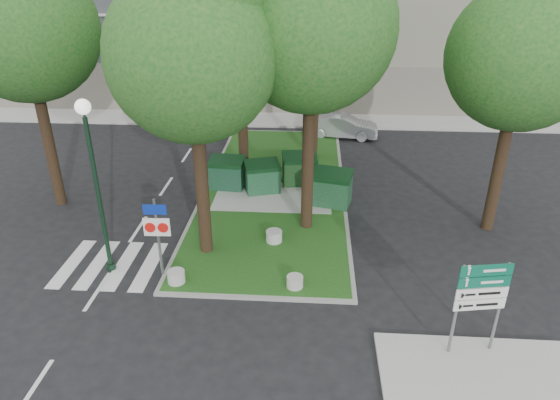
# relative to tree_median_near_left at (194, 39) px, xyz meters

# --- Properties ---
(ground) EXTENTS (120.00, 120.00, 0.00)m
(ground) POSITION_rel_tree_median_near_left_xyz_m (1.41, -2.56, -7.32)
(ground) COLOR black
(ground) RESTS_ON ground
(median_island) EXTENTS (6.00, 16.00, 0.12)m
(median_island) POSITION_rel_tree_median_near_left_xyz_m (1.91, 5.44, -7.26)
(median_island) COLOR #1B4513
(median_island) RESTS_ON ground
(median_kerb) EXTENTS (6.30, 16.30, 0.10)m
(median_kerb) POSITION_rel_tree_median_near_left_xyz_m (1.91, 5.44, -7.27)
(median_kerb) COLOR gray
(median_kerb) RESTS_ON ground
(sidewalk_corner) EXTENTS (5.00, 4.00, 0.12)m
(sidewalk_corner) POSITION_rel_tree_median_near_left_xyz_m (7.91, -6.06, -7.26)
(sidewalk_corner) COLOR #999993
(sidewalk_corner) RESTS_ON ground
(building_sidewalk) EXTENTS (42.00, 3.00, 0.12)m
(building_sidewalk) POSITION_rel_tree_median_near_left_xyz_m (1.41, 15.94, -7.26)
(building_sidewalk) COLOR #999993
(building_sidewalk) RESTS_ON ground
(zebra_crossing) EXTENTS (5.00, 3.00, 0.01)m
(zebra_crossing) POSITION_rel_tree_median_near_left_xyz_m (-2.34, -1.06, -7.31)
(zebra_crossing) COLOR silver
(zebra_crossing) RESTS_ON ground
(tree_median_near_left) EXTENTS (5.20, 5.20, 10.53)m
(tree_median_near_left) POSITION_rel_tree_median_near_left_xyz_m (0.00, 0.00, 0.00)
(tree_median_near_left) COLOR black
(tree_median_near_left) RESTS_ON ground
(tree_median_near_right) EXTENTS (5.60, 5.60, 11.46)m
(tree_median_near_right) POSITION_rel_tree_median_near_left_xyz_m (3.50, 2.00, 0.67)
(tree_median_near_right) COLOR black
(tree_median_near_right) RESTS_ON ground
(tree_median_mid) EXTENTS (4.80, 4.80, 9.99)m
(tree_median_mid) POSITION_rel_tree_median_near_left_xyz_m (0.50, 6.50, -0.34)
(tree_median_mid) COLOR black
(tree_median_mid) RESTS_ON ground
(tree_street_left) EXTENTS (5.40, 5.40, 11.00)m
(tree_street_left) POSITION_rel_tree_median_near_left_xyz_m (-7.00, 3.50, 0.33)
(tree_street_left) COLOR black
(tree_street_left) RESTS_ON ground
(tree_street_right) EXTENTS (5.00, 5.00, 10.06)m
(tree_street_right) POSITION_rel_tree_median_near_left_xyz_m (10.50, 2.50, -0.33)
(tree_street_right) COLOR black
(tree_street_right) RESTS_ON ground
(dumpster_a) EXTENTS (1.61, 1.19, 1.42)m
(dumpster_a) POSITION_rel_tree_median_near_left_xyz_m (-0.19, 5.29, -6.52)
(dumpster_a) COLOR #0E331F
(dumpster_a) RESTS_ON median_island
(dumpster_b) EXTENTS (1.74, 1.44, 1.39)m
(dumpster_b) POSITION_rel_tree_median_near_left_xyz_m (1.41, 4.99, -6.53)
(dumpster_b) COLOR #134325
(dumpster_b) RESTS_ON median_island
(dumpster_c) EXTENTS (1.68, 1.29, 1.44)m
(dumpster_c) POSITION_rel_tree_median_near_left_xyz_m (3.01, 5.96, -6.51)
(dumpster_c) COLOR #103612
(dumpster_c) RESTS_ON median_island
(dumpster_d) EXTENTS (1.83, 1.48, 1.50)m
(dumpster_d) POSITION_rel_tree_median_near_left_xyz_m (4.41, 3.92, -6.48)
(dumpster_d) COLOR #123C20
(dumpster_d) RESTS_ON median_island
(bollard_left) EXTENTS (0.56, 0.56, 0.40)m
(bollard_left) POSITION_rel_tree_median_near_left_xyz_m (-0.66, -2.06, -7.00)
(bollard_left) COLOR #B0AFAA
(bollard_left) RESTS_ON median_island
(bollard_right) EXTENTS (0.52, 0.52, 0.37)m
(bollard_right) POSITION_rel_tree_median_near_left_xyz_m (3.13, -2.06, -7.01)
(bollard_right) COLOR #A9A7A3
(bollard_right) RESTS_ON median_island
(bollard_mid) EXTENTS (0.59, 0.59, 0.42)m
(bollard_mid) POSITION_rel_tree_median_near_left_xyz_m (2.26, 0.68, -6.99)
(bollard_mid) COLOR #ABAAA5
(bollard_mid) RESTS_ON median_island
(litter_bin) EXTENTS (0.38, 0.38, 0.66)m
(litter_bin) POSITION_rel_tree_median_near_left_xyz_m (4.61, 5.31, -6.87)
(litter_bin) COLOR yellow
(litter_bin) RESTS_ON median_island
(street_lamp) EXTENTS (0.46, 0.46, 5.82)m
(street_lamp) POSITION_rel_tree_median_near_left_xyz_m (-3.11, -1.30, -3.65)
(street_lamp) COLOR black
(street_lamp) RESTS_ON ground
(traffic_sign_pole) EXTENTS (0.85, 0.09, 2.82)m
(traffic_sign_pole) POSITION_rel_tree_median_near_left_xyz_m (-1.25, -1.59, -5.51)
(traffic_sign_pole) COLOR slate
(traffic_sign_pole) RESTS_ON ground
(directional_sign) EXTENTS (1.33, 0.29, 2.69)m
(directional_sign) POSITION_rel_tree_median_near_left_xyz_m (7.86, -4.56, -5.41)
(directional_sign) COLOR slate
(directional_sign) RESTS_ON sidewalk_corner
(car_white) EXTENTS (4.02, 1.72, 1.35)m
(car_white) POSITION_rel_tree_median_near_left_xyz_m (-5.31, 16.94, -6.64)
(car_white) COLOR white
(car_white) RESTS_ON ground
(car_silver) EXTENTS (4.22, 1.86, 1.35)m
(car_silver) POSITION_rel_tree_median_near_left_xyz_m (5.25, 12.94, -6.64)
(car_silver) COLOR #A2A5AA
(car_silver) RESTS_ON ground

